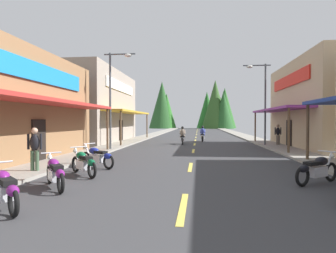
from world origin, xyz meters
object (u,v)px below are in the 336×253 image
(motorcycle_parked_left_3, at_px, (97,156))
(pedestrian_browsing, at_px, (35,147))
(rider_cruising_trailing, at_px, (203,135))
(streetlamp_left, at_px, (115,88))
(motorcycle_parked_right_3, at_px, (317,169))
(motorcycle_parked_left_1, at_px, (55,172))
(rider_cruising_lead, at_px, (183,137))
(motorcycle_parked_left_2, at_px, (84,162))
(streetlamp_right, at_px, (261,93))
(motorcycle_parked_left_0, at_px, (5,188))
(pedestrian_by_shop, at_px, (278,133))

(motorcycle_parked_left_3, distance_m, pedestrian_browsing, 2.52)
(rider_cruising_trailing, bearing_deg, streetlamp_left, 150.62)
(motorcycle_parked_right_3, height_order, motorcycle_parked_left_1, same)
(rider_cruising_trailing, bearing_deg, rider_cruising_lead, 156.24)
(motorcycle_parked_left_2, xyz_separation_m, pedestrian_browsing, (-2.00, 0.13, 0.54))
(streetlamp_right, bearing_deg, rider_cruising_trailing, 134.43)
(streetlamp_right, xyz_separation_m, motorcycle_parked_right_3, (-1.22, -13.75, -3.78))
(motorcycle_parked_left_2, xyz_separation_m, motorcycle_parked_left_3, (-0.13, 1.73, 0.00))
(motorcycle_parked_right_3, xyz_separation_m, rider_cruising_trailing, (-3.37, 18.43, 0.17))
(motorcycle_parked_left_2, bearing_deg, motorcycle_parked_left_0, 131.90)
(streetlamp_right, distance_m, rider_cruising_lead, 7.45)
(rider_cruising_trailing, bearing_deg, streetlamp_right, -131.72)
(motorcycle_parked_left_0, xyz_separation_m, pedestrian_by_shop, (10.74, 17.43, 0.53))
(motorcycle_parked_left_0, distance_m, motorcycle_parked_left_2, 4.01)
(streetlamp_right, relative_size, pedestrian_browsing, 3.73)
(motorcycle_parked_left_2, bearing_deg, rider_cruising_lead, -56.87)
(streetlamp_left, distance_m, streetlamp_right, 11.63)
(motorcycle_parked_left_1, xyz_separation_m, rider_cruising_lead, (2.85, 16.48, 0.17))
(motorcycle_parked_left_3, height_order, rider_cruising_trailing, rider_cruising_trailing)
(rider_cruising_lead, distance_m, pedestrian_by_shop, 7.85)
(rider_cruising_trailing, xyz_separation_m, pedestrian_browsing, (-6.62, -17.78, 0.38))
(motorcycle_parked_left_2, bearing_deg, streetlamp_right, -80.71)
(streetlamp_right, relative_size, motorcycle_parked_left_0, 3.91)
(rider_cruising_trailing, bearing_deg, motorcycle_parked_left_0, 171.58)
(streetlamp_left, height_order, rider_cruising_trailing, streetlamp_left)
(motorcycle_parked_left_2, height_order, rider_cruising_lead, rider_cruising_lead)
(streetlamp_left, relative_size, motorcycle_parked_left_2, 4.15)
(motorcycle_parked_right_3, height_order, motorcycle_parked_left_0, same)
(streetlamp_right, xyz_separation_m, motorcycle_parked_left_0, (-9.37, -17.23, -3.78))
(streetlamp_left, distance_m, rider_cruising_lead, 8.11)
(rider_cruising_lead, bearing_deg, motorcycle_parked_right_3, -164.20)
(rider_cruising_trailing, distance_m, pedestrian_browsing, 18.98)
(motorcycle_parked_left_0, height_order, pedestrian_by_shop, pedestrian_by_shop)
(motorcycle_parked_left_3, distance_m, rider_cruising_trailing, 16.86)
(motorcycle_parked_left_1, xyz_separation_m, rider_cruising_trailing, (4.65, 19.92, 0.17))
(motorcycle_parked_left_1, distance_m, rider_cruising_lead, 16.72)
(streetlamp_left, xyz_separation_m, pedestrian_by_shop, (12.05, 4.80, -3.28))
(streetlamp_left, relative_size, rider_cruising_trailing, 3.11)
(pedestrian_by_shop, distance_m, pedestrian_browsing, 18.31)
(motorcycle_parked_left_2, xyz_separation_m, rider_cruising_lead, (2.82, 14.48, 0.17))
(motorcycle_parked_left_1, distance_m, pedestrian_browsing, 2.95)
(rider_cruising_trailing, height_order, pedestrian_browsing, pedestrian_browsing)
(streetlamp_left, distance_m, motorcycle_parked_left_1, 11.38)
(streetlamp_right, distance_m, motorcycle_parked_left_1, 18.21)
(motorcycle_parked_left_0, distance_m, rider_cruising_trailing, 22.43)
(motorcycle_parked_left_0, bearing_deg, streetlamp_left, -43.38)
(streetlamp_right, height_order, motorcycle_parked_left_0, streetlamp_right)
(motorcycle_parked_left_0, relative_size, motorcycle_parked_left_2, 1.05)
(motorcycle_parked_left_2, bearing_deg, pedestrian_browsing, 40.28)
(rider_cruising_lead, distance_m, rider_cruising_trailing, 3.88)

